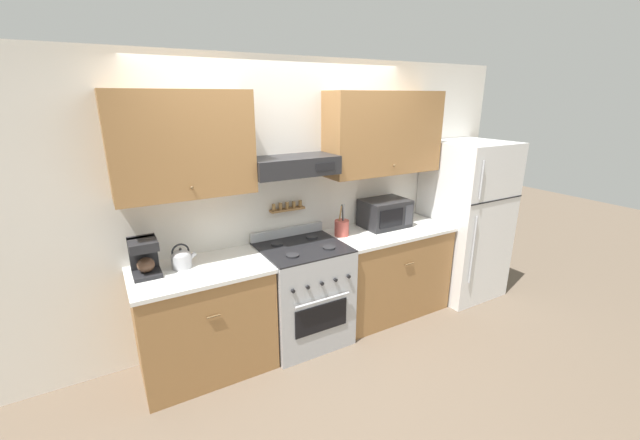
{
  "coord_description": "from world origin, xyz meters",
  "views": [
    {
      "loc": [
        -1.49,
        -2.59,
        2.21
      ],
      "look_at": [
        0.16,
        0.27,
        1.17
      ],
      "focal_mm": 22.0,
      "sensor_mm": 36.0,
      "label": 1
    }
  ],
  "objects": [
    {
      "name": "ground_plane",
      "position": [
        0.0,
        0.0,
        0.0
      ],
      "size": [
        16.0,
        16.0,
        0.0
      ],
      "primitive_type": "plane",
      "color": "brown"
    },
    {
      "name": "wall_back",
      "position": [
        0.05,
        0.62,
        1.49
      ],
      "size": [
        5.2,
        0.46,
        2.55
      ],
      "color": "silver",
      "rests_on": "ground_plane"
    },
    {
      "name": "counter_left",
      "position": [
        -0.9,
        0.34,
        0.46
      ],
      "size": [
        1.06,
        0.67,
        0.92
      ],
      "color": "olive",
      "rests_on": "ground_plane"
    },
    {
      "name": "counter_right",
      "position": [
        1.0,
        0.34,
        0.46
      ],
      "size": [
        1.26,
        0.67,
        0.92
      ],
      "color": "olive",
      "rests_on": "ground_plane"
    },
    {
      "name": "stove_range",
      "position": [
        0.0,
        0.31,
        0.47
      ],
      "size": [
        0.74,
        0.7,
        1.02
      ],
      "color": "#ADAFB5",
      "rests_on": "ground_plane"
    },
    {
      "name": "refrigerator",
      "position": [
        2.05,
        0.27,
        0.88
      ],
      "size": [
        0.79,
        0.78,
        1.75
      ],
      "color": "white",
      "rests_on": "ground_plane"
    },
    {
      "name": "tea_kettle",
      "position": [
        -1.02,
        0.42,
        1.0
      ],
      "size": [
        0.2,
        0.15,
        0.2
      ],
      "color": "#B7B7BC",
      "rests_on": "counter_left"
    },
    {
      "name": "coffee_maker",
      "position": [
        -1.28,
        0.45,
        1.06
      ],
      "size": [
        0.2,
        0.25,
        0.28
      ],
      "color": "black",
      "rests_on": "counter_left"
    },
    {
      "name": "microwave",
      "position": [
        1.03,
        0.44,
        1.06
      ],
      "size": [
        0.47,
        0.35,
        0.28
      ],
      "color": "#232326",
      "rests_on": "counter_right"
    },
    {
      "name": "utensil_crock",
      "position": [
        0.48,
        0.42,
        1.0
      ],
      "size": [
        0.14,
        0.14,
        0.31
      ],
      "color": "#B24C42",
      "rests_on": "counter_right"
    }
  ]
}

